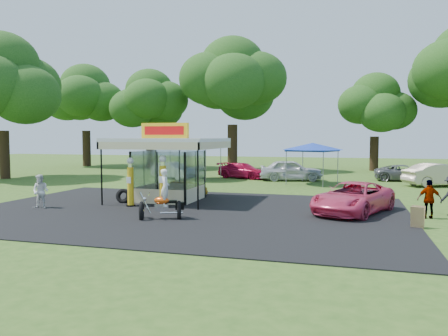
{
  "coord_description": "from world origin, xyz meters",
  "views": [
    {
      "loc": [
        7.36,
        -16.67,
        3.42
      ],
      "look_at": [
        1.37,
        4.0,
        1.91
      ],
      "focal_mm": 35.0,
      "sensor_mm": 36.0,
      "label": 1
    }
  ],
  "objects_px": {
    "gas_pump_left": "(130,183)",
    "bg_car_d": "(405,173)",
    "motorcycle": "(164,199)",
    "a_frame_sign": "(418,217)",
    "spectator_west": "(41,192)",
    "bg_car_a": "(174,170)",
    "tent_east": "(313,147)",
    "bg_car_b": "(243,171)",
    "bg_car_c": "(291,170)",
    "tent_west": "(196,143)",
    "pink_sedan": "(353,198)",
    "bg_car_e": "(439,175)",
    "kiosk_car": "(184,187)",
    "gas_station_kiosk": "(169,168)",
    "gas_pump_right": "(163,183)",
    "spectator_east_b": "(429,199)"
  },
  "relations": [
    {
      "from": "bg_car_b",
      "to": "gas_pump_left",
      "type": "bearing_deg",
      "value": -167.51
    },
    {
      "from": "a_frame_sign",
      "to": "bg_car_d",
      "type": "xyz_separation_m",
      "value": [
        1.67,
        19.14,
        0.21
      ]
    },
    {
      "from": "spectator_west",
      "to": "bg_car_a",
      "type": "height_order",
      "value": "spectator_west"
    },
    {
      "from": "pink_sedan",
      "to": "tent_west",
      "type": "xyz_separation_m",
      "value": [
        -12.14,
        12.91,
        2.26
      ]
    },
    {
      "from": "bg_car_e",
      "to": "pink_sedan",
      "type": "bearing_deg",
      "value": 130.27
    },
    {
      "from": "gas_station_kiosk",
      "to": "kiosk_car",
      "type": "height_order",
      "value": "gas_station_kiosk"
    },
    {
      "from": "bg_car_d",
      "to": "tent_east",
      "type": "relative_size",
      "value": 1.05
    },
    {
      "from": "kiosk_car",
      "to": "tent_west",
      "type": "xyz_separation_m",
      "value": [
        -2.61,
        9.35,
        2.48
      ]
    },
    {
      "from": "pink_sedan",
      "to": "spectator_east_b",
      "type": "distance_m",
      "value": 3.11
    },
    {
      "from": "spectator_east_b",
      "to": "tent_east",
      "type": "distance_m",
      "value": 13.86
    },
    {
      "from": "gas_station_kiosk",
      "to": "spectator_west",
      "type": "distance_m",
      "value": 6.48
    },
    {
      "from": "bg_car_b",
      "to": "tent_west",
      "type": "height_order",
      "value": "tent_west"
    },
    {
      "from": "motorcycle",
      "to": "a_frame_sign",
      "type": "bearing_deg",
      "value": -16.51
    },
    {
      "from": "bg_car_a",
      "to": "bg_car_d",
      "type": "relative_size",
      "value": 0.9
    },
    {
      "from": "gas_pump_right",
      "to": "tent_east",
      "type": "distance_m",
      "value": 14.45
    },
    {
      "from": "motorcycle",
      "to": "bg_car_a",
      "type": "xyz_separation_m",
      "value": [
        -6.68,
        17.02,
        -0.18
      ]
    },
    {
      "from": "spectator_east_b",
      "to": "kiosk_car",
      "type": "bearing_deg",
      "value": -24.3
    },
    {
      "from": "gas_pump_right",
      "to": "spectator_west",
      "type": "bearing_deg",
      "value": -162.83
    },
    {
      "from": "kiosk_car",
      "to": "bg_car_b",
      "type": "xyz_separation_m",
      "value": [
        0.76,
        11.58,
        0.17
      ]
    },
    {
      "from": "bg_car_a",
      "to": "tent_west",
      "type": "height_order",
      "value": "tent_west"
    },
    {
      "from": "bg_car_b",
      "to": "tent_west",
      "type": "distance_m",
      "value": 4.66
    },
    {
      "from": "gas_pump_left",
      "to": "bg_car_b",
      "type": "distance_m",
      "value": 16.35
    },
    {
      "from": "bg_car_d",
      "to": "bg_car_e",
      "type": "height_order",
      "value": "bg_car_e"
    },
    {
      "from": "spectator_west",
      "to": "bg_car_e",
      "type": "xyz_separation_m",
      "value": [
        20.28,
        15.91,
        -0.02
      ]
    },
    {
      "from": "tent_east",
      "to": "gas_station_kiosk",
      "type": "bearing_deg",
      "value": -122.24
    },
    {
      "from": "gas_pump_left",
      "to": "motorcycle",
      "type": "relative_size",
      "value": 1.11
    },
    {
      "from": "spectator_west",
      "to": "tent_west",
      "type": "distance_m",
      "value": 16.0
    },
    {
      "from": "tent_east",
      "to": "bg_car_a",
      "type": "bearing_deg",
      "value": 173.53
    },
    {
      "from": "gas_station_kiosk",
      "to": "kiosk_car",
      "type": "bearing_deg",
      "value": 90.0
    },
    {
      "from": "bg_car_a",
      "to": "tent_east",
      "type": "bearing_deg",
      "value": -73.16
    },
    {
      "from": "gas_station_kiosk",
      "to": "gas_pump_right",
      "type": "height_order",
      "value": "gas_station_kiosk"
    },
    {
      "from": "motorcycle",
      "to": "bg_car_c",
      "type": "height_order",
      "value": "motorcycle"
    },
    {
      "from": "gas_station_kiosk",
      "to": "bg_car_b",
      "type": "relative_size",
      "value": 1.21
    },
    {
      "from": "spectator_west",
      "to": "tent_east",
      "type": "xyz_separation_m",
      "value": [
        11.62,
        14.78,
        1.92
      ]
    },
    {
      "from": "spectator_west",
      "to": "spectator_east_b",
      "type": "xyz_separation_m",
      "value": [
        17.5,
        2.38,
        -0.0
      ]
    },
    {
      "from": "pink_sedan",
      "to": "spectator_west",
      "type": "distance_m",
      "value": 14.69
    },
    {
      "from": "bg_car_c",
      "to": "spectator_west",
      "type": "bearing_deg",
      "value": 138.64
    },
    {
      "from": "gas_pump_left",
      "to": "bg_car_d",
      "type": "height_order",
      "value": "gas_pump_left"
    },
    {
      "from": "motorcycle",
      "to": "spectator_west",
      "type": "height_order",
      "value": "motorcycle"
    },
    {
      "from": "gas_station_kiosk",
      "to": "a_frame_sign",
      "type": "relative_size",
      "value": 6.4
    },
    {
      "from": "tent_west",
      "to": "pink_sedan",
      "type": "bearing_deg",
      "value": -46.77
    },
    {
      "from": "tent_west",
      "to": "gas_station_kiosk",
      "type": "bearing_deg",
      "value": -77.26
    },
    {
      "from": "bg_car_a",
      "to": "bg_car_e",
      "type": "xyz_separation_m",
      "value": [
        20.13,
        -0.18,
        0.12
      ]
    },
    {
      "from": "bg_car_a",
      "to": "pink_sedan",
      "type": "bearing_deg",
      "value": -109.68
    },
    {
      "from": "bg_car_a",
      "to": "tent_east",
      "type": "relative_size",
      "value": 0.95
    },
    {
      "from": "tent_east",
      "to": "bg_car_d",
      "type": "bearing_deg",
      "value": 33.0
    },
    {
      "from": "bg_car_d",
      "to": "motorcycle",
      "type": "bearing_deg",
      "value": 148.77
    },
    {
      "from": "motorcycle",
      "to": "a_frame_sign",
      "type": "height_order",
      "value": "motorcycle"
    },
    {
      "from": "kiosk_car",
      "to": "bg_car_a",
      "type": "xyz_separation_m",
      "value": [
        -4.75,
        9.75,
        0.2
      ]
    },
    {
      "from": "spectator_east_b",
      "to": "bg_car_d",
      "type": "relative_size",
      "value": 0.36
    }
  ]
}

